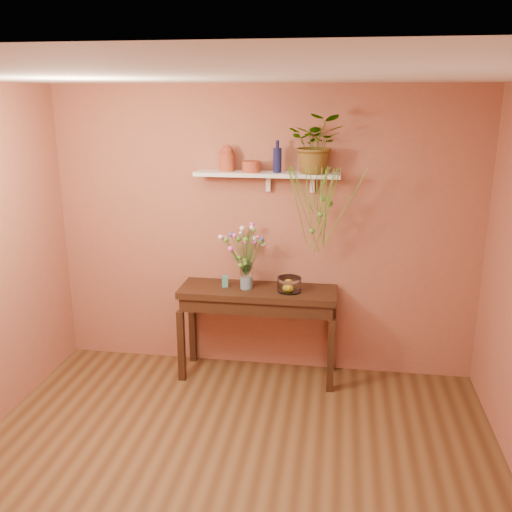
% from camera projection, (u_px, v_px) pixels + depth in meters
% --- Properties ---
extents(room, '(4.04, 4.04, 2.70)m').
position_uv_depth(room, '(217.00, 311.00, 3.36)').
color(room, brown).
rests_on(room, ground).
extents(sideboard, '(1.45, 0.47, 0.88)m').
position_uv_depth(sideboard, '(258.00, 302.00, 5.19)').
color(sideboard, '#341C10').
rests_on(sideboard, ground).
extents(wall_shelf, '(1.30, 0.24, 0.19)m').
position_uv_depth(wall_shelf, '(268.00, 175.00, 4.97)').
color(wall_shelf, white).
rests_on(wall_shelf, room).
extents(terracotta_jug, '(0.16, 0.16, 0.23)m').
position_uv_depth(terracotta_jug, '(227.00, 159.00, 5.00)').
color(terracotta_jug, '#A33C26').
rests_on(terracotta_jug, wall_shelf).
extents(terracotta_pot, '(0.20, 0.20, 0.10)m').
position_uv_depth(terracotta_pot, '(251.00, 167.00, 4.94)').
color(terracotta_pot, '#A33C26').
rests_on(terracotta_pot, wall_shelf).
extents(blue_bottle, '(0.08, 0.08, 0.28)m').
position_uv_depth(blue_bottle, '(277.00, 159.00, 4.91)').
color(blue_bottle, '#141641').
rests_on(blue_bottle, wall_shelf).
extents(spider_plant, '(0.46, 0.40, 0.51)m').
position_uv_depth(spider_plant, '(316.00, 144.00, 4.82)').
color(spider_plant, '#497B27').
rests_on(spider_plant, wall_shelf).
extents(plant_fronds, '(0.67, 0.43, 0.79)m').
position_uv_depth(plant_fronds, '(320.00, 207.00, 4.80)').
color(plant_fronds, '#497B27').
rests_on(plant_fronds, wall_shelf).
extents(glass_vase, '(0.12, 0.12, 0.24)m').
position_uv_depth(glass_vase, '(246.00, 278.00, 5.13)').
color(glass_vase, white).
rests_on(glass_vase, sideboard).
extents(bouquet, '(0.42, 0.56, 0.49)m').
position_uv_depth(bouquet, '(245.00, 244.00, 5.05)').
color(bouquet, '#386B28').
rests_on(bouquet, glass_vase).
extents(glass_bowl, '(0.22, 0.22, 0.13)m').
position_uv_depth(glass_bowl, '(289.00, 285.00, 5.07)').
color(glass_bowl, white).
rests_on(glass_bowl, sideboard).
extents(lemon, '(0.07, 0.07, 0.07)m').
position_uv_depth(lemon, '(288.00, 287.00, 5.06)').
color(lemon, yellow).
rests_on(lemon, glass_bowl).
extents(carton, '(0.06, 0.05, 0.11)m').
position_uv_depth(carton, '(225.00, 281.00, 5.19)').
color(carton, teal).
rests_on(carton, sideboard).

